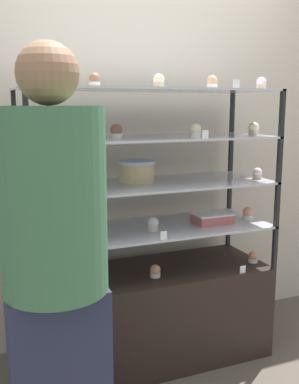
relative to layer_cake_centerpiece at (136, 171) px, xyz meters
name	(u,v)px	position (x,y,z in m)	size (l,w,h in m)	color
ground_plane	(149,357)	(0.05, -0.07, -1.14)	(20.00, 20.00, 0.00)	brown
back_wall	(125,139)	(0.05, 0.34, 0.16)	(8.00, 0.05, 2.60)	beige
display_base	(149,315)	(0.05, -0.07, -0.86)	(1.41, 0.53, 0.56)	black
display_riser_lower	(149,230)	(0.05, -0.07, -0.34)	(1.41, 0.53, 0.26)	black
display_riser_middle	(149,185)	(0.05, -0.07, -0.08)	(1.41, 0.53, 0.26)	black
display_riser_upper	(149,139)	(0.05, -0.07, 0.18)	(1.41, 0.53, 0.26)	black
display_riser_top	(149,91)	(0.05, -0.07, 0.44)	(1.41, 0.53, 0.26)	black
layer_cake_centerpiece	(136,171)	(0.00, 0.00, 0.00)	(0.21, 0.21, 0.12)	#DBBC84
sheet_cake_frosted	(212,218)	(0.44, -0.12, -0.29)	(0.23, 0.15, 0.06)	#C66660
cupcake_0	(40,288)	(-0.60, -0.17, -0.55)	(0.06, 0.06, 0.07)	#CCB28C
cupcake_1	(155,271)	(0.04, -0.18, -0.55)	(0.06, 0.06, 0.07)	white
cupcake_2	(253,257)	(0.70, -0.18, -0.55)	(0.06, 0.06, 0.07)	white
price_tag_0	(243,270)	(0.53, -0.31, -0.56)	(0.04, 0.00, 0.04)	white
cupcake_3	(42,238)	(-0.57, -0.17, -0.29)	(0.06, 0.06, 0.08)	#CCB28C
cupcake_4	(100,233)	(-0.28, -0.19, -0.29)	(0.06, 0.06, 0.08)	beige
cupcake_5	(153,224)	(0.05, -0.13, -0.29)	(0.06, 0.06, 0.08)	beige
cupcake_6	(248,214)	(0.69, -0.12, -0.29)	(0.06, 0.06, 0.08)	white
price_tag_1	(164,235)	(0.03, -0.31, -0.30)	(0.04, 0.00, 0.04)	white
cupcake_7	(32,188)	(-0.61, -0.17, -0.03)	(0.06, 0.06, 0.07)	#CCB28C
cupcake_8	(257,174)	(0.70, -0.18, -0.03)	(0.06, 0.06, 0.07)	#CCB28C
price_tag_2	(93,192)	(-0.34, -0.31, -0.04)	(0.04, 0.00, 0.04)	white
cupcake_9	(33,133)	(-0.58, -0.12, 0.23)	(0.06, 0.06, 0.08)	white
cupcake_10	(116,132)	(-0.15, -0.11, 0.23)	(0.06, 0.06, 0.08)	white
cupcake_11	(195,131)	(0.27, -0.19, 0.23)	(0.06, 0.06, 0.08)	white
cupcake_12	(254,129)	(0.69, -0.14, 0.23)	(0.06, 0.06, 0.08)	#CCB28C
price_tag_3	(205,134)	(0.27, -0.31, 0.22)	(0.04, 0.00, 0.04)	white
cupcake_13	(27,79)	(-0.60, -0.13, 0.49)	(0.06, 0.06, 0.07)	#CCB28C
cupcake_14	(95,80)	(-0.28, -0.16, 0.49)	(0.06, 0.06, 0.07)	beige
cupcake_15	(159,81)	(0.05, -0.21, 0.49)	(0.06, 0.06, 0.07)	#CCB28C
cupcake_16	(212,82)	(0.36, -0.21, 0.49)	(0.06, 0.06, 0.07)	white
cupcake_17	(261,84)	(0.69, -0.19, 0.49)	(0.06, 0.06, 0.07)	#CCB28C
price_tag_4	(237,84)	(0.45, -0.31, 0.48)	(0.04, 0.00, 0.04)	white
customer_figure	(55,260)	(-0.61, -0.72, -0.22)	(0.40, 0.40, 1.73)	#282D47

